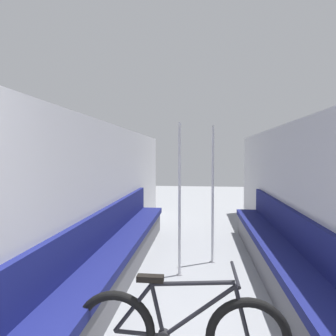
% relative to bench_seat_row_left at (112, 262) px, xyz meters
% --- Properties ---
extents(wall_left, '(0.10, 9.81, 2.10)m').
position_rel_bench_seat_row_left_xyz_m(wall_left, '(-0.26, 0.17, 0.74)').
color(wall_left, '#B2B2B7').
rests_on(wall_left, ground).
extents(wall_right, '(0.10, 9.81, 2.10)m').
position_rel_bench_seat_row_left_xyz_m(wall_right, '(2.38, 0.17, 0.74)').
color(wall_right, '#B2B2B7').
rests_on(wall_right, ground).
extents(bench_seat_row_left, '(0.47, 5.65, 0.92)m').
position_rel_bench_seat_row_left_xyz_m(bench_seat_row_left, '(0.00, 0.00, 0.00)').
color(bench_seat_row_left, '#5B5B60').
rests_on(bench_seat_row_left, ground).
extents(bench_seat_row_right, '(0.47, 5.65, 0.92)m').
position_rel_bench_seat_row_left_xyz_m(bench_seat_row_right, '(2.12, 0.00, 0.00)').
color(bench_seat_row_right, '#5B5B60').
rests_on(bench_seat_row_right, ground).
extents(bicycle, '(1.61, 0.46, 0.80)m').
position_rel_bench_seat_row_left_xyz_m(bicycle, '(0.95, -1.42, 0.02)').
color(bicycle, black).
rests_on(bicycle, ground).
extents(grab_pole_near, '(0.08, 0.08, 2.08)m').
position_rel_bench_seat_row_left_xyz_m(grab_pole_near, '(1.28, 0.98, 0.70)').
color(grab_pole_near, gray).
rests_on(grab_pole_near, ground).
extents(grab_pole_far, '(0.08, 0.08, 2.08)m').
position_rel_bench_seat_row_left_xyz_m(grab_pole_far, '(0.82, 0.44, 0.70)').
color(grab_pole_far, gray).
rests_on(grab_pole_far, ground).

